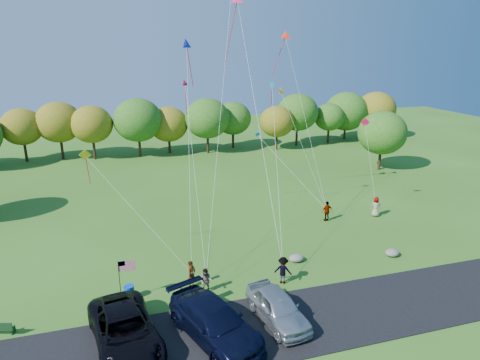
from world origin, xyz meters
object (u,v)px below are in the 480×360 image
Objects in this scene: flyer_a at (192,274)px; flyer_b at (206,281)px; flyer_c at (283,270)px; minivan_silver at (278,307)px; flyer_d at (327,211)px; minivan_navy at (215,322)px; flyer_e at (376,207)px; trash_barrel at (129,292)px; minivan_dark at (125,330)px.

flyer_a reaches higher than flyer_b.
minivan_silver is at bearing 96.58° from flyer_c.
flyer_a is at bearing 20.79° from flyer_c.
flyer_d is at bearing -15.71° from flyer_a.
minivan_silver is at bearing -95.83° from flyer_a.
minivan_navy is 3.57× the size of flyer_e.
flyer_b is (-3.25, 4.11, -0.09)m from minivan_silver.
minivan_silver is at bearing 47.57° from flyer_d.
flyer_d is at bearing 44.39° from minivan_silver.
flyer_b is 19.50m from flyer_e.
minivan_silver is 6.45m from flyer_a.
trash_barrel is at bearing 47.48° from flyer_e.
minivan_silver is at bearing -30.86° from trash_barrel.
minivan_navy is 1.31× the size of minivan_silver.
flyer_e is at bearing 14.12° from minivan_navy.
minivan_silver is (8.40, -0.27, -0.06)m from minivan_dark.
flyer_c is 1.01× the size of flyer_d.
flyer_e is 2.01× the size of trash_barrel.
trash_barrel is at bearing 139.76° from flyer_a.
flyer_d is 4.83m from flyer_e.
flyer_d is (18.08, 12.23, -0.07)m from minivan_dark.
flyer_b is 5.14m from flyer_c.
trash_barrel is (-4.22, 5.19, -0.56)m from minivan_navy.
flyer_a is (-0.23, 5.47, -0.11)m from minivan_navy.
flyer_a is at bearing 71.99° from minivan_navy.
minivan_silver is 3.05× the size of flyer_b.
flyer_d is (9.68, 12.50, -0.00)m from minivan_silver.
flyer_a is 0.99× the size of flyer_e.
flyer_a is at bearing 50.31° from flyer_e.
minivan_dark is 6.42m from flyer_b.
minivan_navy is at bearing 39.14° from flyer_d.
flyer_a is 4.02m from trash_barrel.
flyer_d reaches higher than trash_barrel.
flyer_c reaches higher than trash_barrel.
flyer_d is (13.46, 12.91, -0.10)m from minivan_navy.
flyer_e is at bearing -113.56° from flyer_c.
minivan_silver is 4.23m from flyer_c.
flyer_e is at bearing 58.26° from flyer_b.
minivan_dark is at bearing 170.33° from minivan_silver.
minivan_navy is 7.05m from flyer_c.
trash_barrel is at bearing -154.08° from flyer_b.
flyer_a is at bearing 120.57° from minivan_silver.
trash_barrel is at bearing 27.21° from flyer_c.
flyer_d is 0.99× the size of flyer_e.
flyer_b is at bearing 120.50° from minivan_silver.
flyer_b is (0.75, -0.94, -0.09)m from flyer_a.
flyer_b is at bearing 62.99° from minivan_navy.
flyer_e is (12.62, 8.37, -0.00)m from flyer_c.
minivan_dark is 4.67m from minivan_navy.
flyer_e is at bearing 18.20° from trash_barrel.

